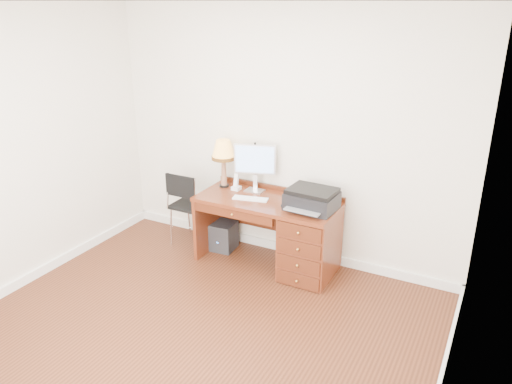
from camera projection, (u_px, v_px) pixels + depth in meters
The scene contains 12 objects.
ground at pixel (195, 333), 4.33m from camera, with size 4.00×4.00×0.00m, color #3B1A0D.
room_shell at pixel (231, 293), 4.83m from camera, with size 4.00×4.00×4.00m.
desk at pixel (295, 235), 5.20m from camera, with size 1.50×0.67×0.75m.
monitor at pixel (256, 162), 5.36m from camera, with size 0.44×0.22×0.52m.
keyboard at pixel (250, 199), 5.23m from camera, with size 0.37×0.11×0.01m, color white.
mouse_pad at pixel (292, 205), 5.05m from camera, with size 0.22×0.22×0.04m.
printer at pixel (312, 199), 4.96m from camera, with size 0.50×0.40×0.21m.
leg_lamp at pixel (223, 153), 5.45m from camera, with size 0.26×0.26×0.54m.
phone at pixel (236, 185), 5.48m from camera, with size 0.09×0.09×0.19m.
pen_cup at pixel (298, 193), 5.27m from camera, with size 0.08×0.08×0.09m, color black.
chair at pixel (188, 201), 5.74m from camera, with size 0.42×0.42×0.89m.
equipment_box at pixel (223, 236), 5.75m from camera, with size 0.28×0.28×0.32m, color black.
Camera 1 is at (2.14, -2.94, 2.70)m, focal length 35.00 mm.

